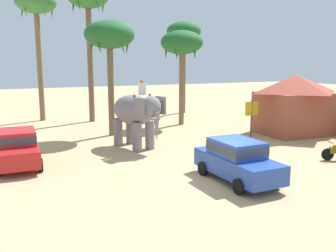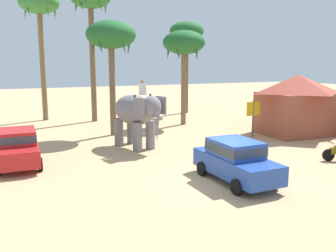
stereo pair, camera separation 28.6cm
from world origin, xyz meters
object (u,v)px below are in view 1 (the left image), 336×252
object	(u,v)px
elephant_with_mahout	(136,113)
palm_tree_far_back	(182,45)
signboard_yellow	(252,111)
palm_tree_behind_elephant	(88,3)
roadside_hut	(295,103)
car_parked_far_side	(18,147)
palm_tree_near_hut	(110,38)
palm_tree_left_of_road	(36,8)
palm_tree_leaning_seaward	(184,34)
car_sedan_foreground	(237,159)

from	to	relation	value
elephant_with_mahout	palm_tree_far_back	xyz separation A→B (m)	(5.97, 5.97, 4.11)
signboard_yellow	palm_tree_behind_elephant	bearing A→B (deg)	126.44
elephant_with_mahout	roadside_hut	distance (m)	11.13
car_parked_far_side	palm_tree_near_hut	bearing A→B (deg)	40.72
palm_tree_far_back	roadside_hut	world-z (taller)	palm_tree_far_back
palm_tree_near_hut	roadside_hut	size ratio (longest dim) A/B	1.42
roadside_hut	palm_tree_left_of_road	bearing A→B (deg)	137.75
palm_tree_left_of_road	palm_tree_far_back	bearing A→B (deg)	-35.25
palm_tree_far_back	palm_tree_near_hut	bearing A→B (deg)	-163.76
palm_tree_leaning_seaward	palm_tree_far_back	bearing A→B (deg)	-119.06
roadside_hut	signboard_yellow	distance (m)	3.28
elephant_with_mahout	palm_tree_behind_elephant	size ratio (longest dim) A/B	0.37
car_parked_far_side	palm_tree_near_hut	world-z (taller)	palm_tree_near_hut
palm_tree_far_back	roadside_hut	size ratio (longest dim) A/B	1.37
car_sedan_foreground	palm_tree_near_hut	xyz separation A→B (m)	(-1.84, 11.35, 5.42)
elephant_with_mahout	palm_tree_leaning_seaward	world-z (taller)	palm_tree_leaning_seaward
elephant_with_mahout	palm_tree_near_hut	xyz separation A→B (m)	(-0.16, 4.18, 4.35)
elephant_with_mahout	palm_tree_leaning_seaward	xyz separation A→B (m)	(9.22, 11.82, 5.40)
elephant_with_mahout	palm_tree_far_back	world-z (taller)	palm_tree_far_back
palm_tree_behind_elephant	palm_tree_leaning_seaward	size ratio (longest dim) A/B	1.26
palm_tree_behind_elephant	palm_tree_far_back	distance (m)	8.14
palm_tree_behind_elephant	palm_tree_left_of_road	xyz separation A→B (m)	(-3.62, 2.29, -0.30)
palm_tree_behind_elephant	palm_tree_leaning_seaward	xyz separation A→B (m)	(9.20, 1.38, -2.00)
palm_tree_near_hut	palm_tree_leaning_seaward	xyz separation A→B (m)	(9.39, 7.64, 1.05)
elephant_with_mahout	car_parked_far_side	bearing A→B (deg)	-170.50
palm_tree_left_of_road	signboard_yellow	bearing A→B (deg)	-48.40
palm_tree_leaning_seaward	signboard_yellow	bearing A→B (deg)	-96.36
palm_tree_left_of_road	palm_tree_leaning_seaward	xyz separation A→B (m)	(12.82, -0.91, -1.70)
palm_tree_behind_elephant	roadside_hut	world-z (taller)	palm_tree_behind_elephant
palm_tree_near_hut	signboard_yellow	distance (m)	10.28
palm_tree_far_back	roadside_hut	xyz separation A→B (m)	(5.14, -6.60, -3.97)
car_sedan_foreground	signboard_yellow	distance (m)	9.36
palm_tree_left_of_road	palm_tree_far_back	world-z (taller)	palm_tree_left_of_road
palm_tree_leaning_seaward	palm_tree_behind_elephant	bearing A→B (deg)	-171.48
elephant_with_mahout	palm_tree_left_of_road	bearing A→B (deg)	105.76
car_sedan_foreground	palm_tree_leaning_seaward	distance (m)	21.43
palm_tree_near_hut	roadside_hut	world-z (taller)	palm_tree_near_hut
roadside_hut	signboard_yellow	size ratio (longest dim) A/B	2.17
car_parked_far_side	palm_tree_left_of_road	bearing A→B (deg)	79.17
car_sedan_foreground	roadside_hut	world-z (taller)	roadside_hut
palm_tree_behind_elephant	palm_tree_near_hut	distance (m)	6.96
car_sedan_foreground	palm_tree_far_back	bearing A→B (deg)	71.88
palm_tree_leaning_seaward	elephant_with_mahout	bearing A→B (deg)	-127.98
palm_tree_near_hut	palm_tree_leaning_seaward	world-z (taller)	palm_tree_leaning_seaward
palm_tree_near_hut	palm_tree_leaning_seaward	distance (m)	12.15
signboard_yellow	car_sedan_foreground	bearing A→B (deg)	-131.70
car_sedan_foreground	car_parked_far_side	size ratio (longest dim) A/B	0.99
car_parked_far_side	elephant_with_mahout	bearing A→B (deg)	9.50
roadside_hut	palm_tree_near_hut	bearing A→B (deg)	156.90
car_parked_far_side	car_sedan_foreground	bearing A→B (deg)	-37.78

